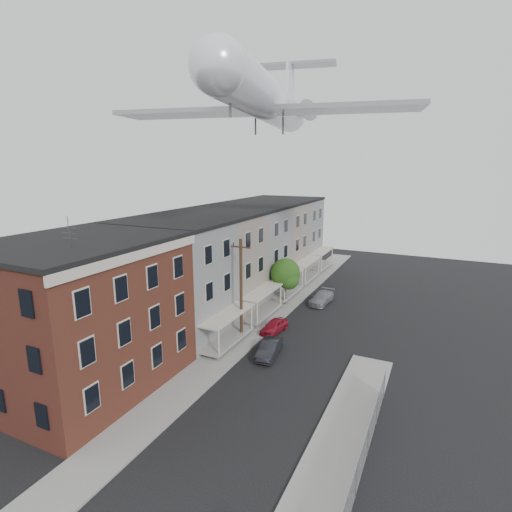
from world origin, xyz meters
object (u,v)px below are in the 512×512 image
(utility_pole, at_px, (241,289))
(car_mid, at_px, (269,349))
(street_tree, at_px, (286,275))
(airplane, at_px, (268,101))
(car_far, at_px, (322,298))
(car_near, at_px, (274,326))

(utility_pole, xyz_separation_m, car_mid, (3.46, -1.84, -4.04))
(street_tree, distance_m, airplane, 17.78)
(car_far, bearing_deg, airplane, -107.67)
(street_tree, xyz_separation_m, car_mid, (3.13, -11.76, -2.82))
(car_near, xyz_separation_m, car_far, (1.71, 9.50, 0.03))
(car_mid, bearing_deg, utility_pole, 144.94)
(utility_pole, distance_m, car_far, 13.34)
(street_tree, xyz_separation_m, car_far, (3.39, 2.24, -2.82))
(utility_pole, height_order, airplane, airplane)
(car_near, bearing_deg, airplane, 137.61)
(street_tree, distance_m, car_mid, 12.49)
(street_tree, relative_size, airplane, 0.18)
(utility_pole, relative_size, car_far, 2.06)
(utility_pole, distance_m, street_tree, 10.00)
(street_tree, bearing_deg, car_near, -77.03)
(car_mid, relative_size, car_far, 0.88)
(street_tree, relative_size, car_far, 1.19)
(street_tree, xyz_separation_m, car_near, (1.67, -7.26, -2.85))
(car_near, height_order, airplane, airplane)
(car_near, bearing_deg, car_far, 86.12)
(car_near, xyz_separation_m, car_mid, (1.46, -4.50, 0.03))
(utility_pole, height_order, car_mid, utility_pole)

